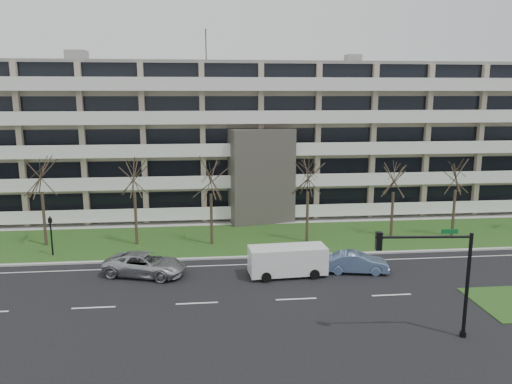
{
  "coord_description": "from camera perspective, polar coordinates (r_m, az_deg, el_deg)",
  "views": [
    {
      "loc": [
        -5.37,
        -28.03,
        12.31
      ],
      "look_at": [
        -1.42,
        10.0,
        4.69
      ],
      "focal_mm": 35.0,
      "sensor_mm": 36.0,
      "label": 1
    }
  ],
  "objects": [
    {
      "name": "tree_1",
      "position": [
        43.28,
        -23.46,
        2.28
      ],
      "size": [
        4.02,
        4.02,
        8.03
      ],
      "color": "#382B21",
      "rests_on": "ground"
    },
    {
      "name": "tree_4",
      "position": [
        41.0,
        5.98,
        2.31
      ],
      "size": [
        3.84,
        3.84,
        7.68
      ],
      "color": "#382B21",
      "rests_on": "ground"
    },
    {
      "name": "blue_sedan",
      "position": [
        35.72,
        11.4,
        -7.9
      ],
      "size": [
        4.55,
        2.27,
        1.43
      ],
      "primitive_type": "imported",
      "rotation": [
        0.0,
        0.0,
        1.39
      ],
      "color": "#7898D0",
      "rests_on": "ground"
    },
    {
      "name": "ground",
      "position": [
        31.09,
        4.61,
        -12.1
      ],
      "size": [
        160.0,
        160.0,
        0.0
      ],
      "primitive_type": "plane",
      "color": "black",
      "rests_on": "ground"
    },
    {
      "name": "white_van",
      "position": [
        34.36,
        3.73,
        -7.58
      ],
      "size": [
        5.38,
        2.43,
        2.04
      ],
      "rotation": [
        0.0,
        0.0,
        0.06
      ],
      "color": "white",
      "rests_on": "ground"
    },
    {
      "name": "apartment_building",
      "position": [
        53.83,
        -0.19,
        6.27
      ],
      "size": [
        60.5,
        15.1,
        18.75
      ],
      "color": "#BCAC92",
      "rests_on": "ground"
    },
    {
      "name": "tree_6",
      "position": [
        45.66,
        21.98,
        2.2
      ],
      "size": [
        3.71,
        3.71,
        7.41
      ],
      "color": "#382B21",
      "rests_on": "ground"
    },
    {
      "name": "traffic_signal",
      "position": [
        26.73,
        19.95,
        -8.2
      ],
      "size": [
        4.94,
        0.68,
        5.73
      ],
      "rotation": [
        0.0,
        0.0,
        -0.08
      ],
      "color": "black",
      "rests_on": "ground"
    },
    {
      "name": "grass_verge",
      "position": [
        43.17,
        1.47,
        -5.26
      ],
      "size": [
        90.0,
        10.0,
        0.06
      ],
      "primitive_type": "cube",
      "color": "#224B19",
      "rests_on": "ground"
    },
    {
      "name": "sidewalk",
      "position": [
        48.42,
        0.63,
        -3.41
      ],
      "size": [
        90.0,
        2.0,
        0.08
      ],
      "primitive_type": "cube",
      "color": "#B2B2AD",
      "rests_on": "ground"
    },
    {
      "name": "pedestrian_signal",
      "position": [
        41.17,
        -22.39,
        -4.13
      ],
      "size": [
        0.33,
        0.28,
        3.11
      ],
      "rotation": [
        0.0,
        0.0,
        0.19
      ],
      "color": "black",
      "rests_on": "ground"
    },
    {
      "name": "tree_3",
      "position": [
        40.22,
        -5.21,
        2.09
      ],
      "size": [
        3.81,
        3.81,
        7.62
      ],
      "color": "#382B21",
      "rests_on": "ground"
    },
    {
      "name": "lane_edge_line",
      "position": [
        37.05,
        2.77,
        -8.14
      ],
      "size": [
        90.0,
        0.12,
        0.01
      ],
      "primitive_type": "cube",
      "color": "white",
      "rests_on": "ground"
    },
    {
      "name": "silver_pickup",
      "position": [
        35.31,
        -12.53,
        -8.07
      ],
      "size": [
        6.13,
        4.18,
        1.56
      ],
      "primitive_type": "imported",
      "rotation": [
        0.0,
        0.0,
        1.26
      ],
      "color": "#AFB1B6",
      "rests_on": "ground"
    },
    {
      "name": "tree_2",
      "position": [
        41.16,
        -13.83,
        2.37
      ],
      "size": [
        3.97,
        3.97,
        7.94
      ],
      "color": "#382B21",
      "rests_on": "ground"
    },
    {
      "name": "tree_5",
      "position": [
        44.11,
        15.52,
        1.91
      ],
      "size": [
        3.51,
        3.51,
        7.01
      ],
      "color": "#382B21",
      "rests_on": "ground"
    },
    {
      "name": "curb",
      "position": [
        38.44,
        2.43,
        -7.32
      ],
      "size": [
        90.0,
        0.35,
        0.12
      ],
      "primitive_type": "cube",
      "color": "#B2B2AD",
      "rests_on": "ground"
    }
  ]
}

